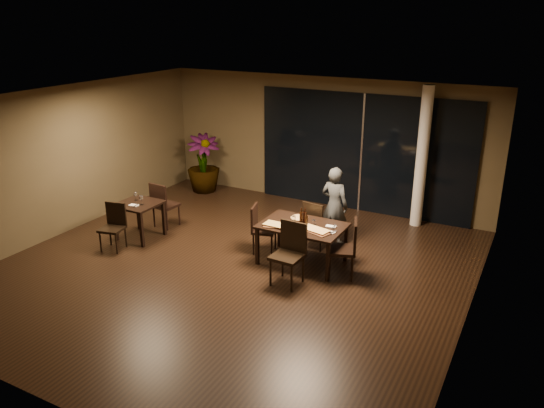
# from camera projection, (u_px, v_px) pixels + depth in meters

# --- Properties ---
(ground) EXTENTS (8.00, 8.00, 0.00)m
(ground) POSITION_uv_depth(u_px,v_px,m) (233.00, 268.00, 9.58)
(ground) COLOR black
(ground) RESTS_ON ground
(wall_back) EXTENTS (8.00, 0.10, 3.00)m
(wall_back) POSITION_uv_depth(u_px,v_px,m) (323.00, 141.00, 12.42)
(wall_back) COLOR #493D27
(wall_back) RESTS_ON ground
(wall_front) EXTENTS (8.00, 0.10, 3.00)m
(wall_front) POSITION_uv_depth(u_px,v_px,m) (30.00, 294.00, 5.70)
(wall_front) COLOR #493D27
(wall_front) RESTS_ON ground
(wall_left) EXTENTS (0.10, 8.00, 3.00)m
(wall_left) POSITION_uv_depth(u_px,v_px,m) (63.00, 160.00, 10.85)
(wall_left) COLOR #493D27
(wall_left) RESTS_ON ground
(wall_right) EXTENTS (0.10, 8.00, 3.00)m
(wall_right) POSITION_uv_depth(u_px,v_px,m) (480.00, 233.00, 7.27)
(wall_right) COLOR #493D27
(wall_right) RESTS_ON ground
(ceiling) EXTENTS (8.00, 8.00, 0.04)m
(ceiling) POSITION_uv_depth(u_px,v_px,m) (228.00, 100.00, 8.54)
(ceiling) COLOR silver
(ceiling) RESTS_ON wall_back
(window_panel) EXTENTS (5.00, 0.06, 2.70)m
(window_panel) POSITION_uv_depth(u_px,v_px,m) (362.00, 153.00, 11.96)
(window_panel) COLOR black
(window_panel) RESTS_ON ground
(column) EXTENTS (0.24, 0.24, 3.00)m
(column) POSITION_uv_depth(u_px,v_px,m) (422.00, 158.00, 11.03)
(column) COLOR white
(column) RESTS_ON ground
(main_table) EXTENTS (1.50, 1.00, 0.75)m
(main_table) POSITION_uv_depth(u_px,v_px,m) (302.00, 229.00, 9.57)
(main_table) COLOR black
(main_table) RESTS_ON ground
(side_table) EXTENTS (0.80, 0.80, 0.75)m
(side_table) POSITION_uv_depth(u_px,v_px,m) (139.00, 209.00, 10.67)
(side_table) COLOR black
(side_table) RESTS_ON ground
(chair_main_far) EXTENTS (0.50, 0.50, 0.96)m
(chair_main_far) POSITION_uv_depth(u_px,v_px,m) (315.00, 222.00, 10.23)
(chair_main_far) COLOR black
(chair_main_far) RESTS_ON ground
(chair_main_near) EXTENTS (0.52, 0.52, 1.06)m
(chair_main_near) POSITION_uv_depth(u_px,v_px,m) (290.00, 250.00, 8.91)
(chair_main_near) COLOR black
(chair_main_near) RESTS_ON ground
(chair_main_left) EXTENTS (0.53, 0.53, 0.93)m
(chair_main_left) POSITION_uv_depth(u_px,v_px,m) (260.00, 226.00, 10.08)
(chair_main_left) COLOR black
(chair_main_left) RESTS_ON ground
(chair_main_right) EXTENTS (0.62, 0.62, 1.04)m
(chair_main_right) POSITION_uv_depth(u_px,v_px,m) (347.00, 246.00, 9.10)
(chair_main_right) COLOR black
(chair_main_right) RESTS_ON ground
(chair_side_far) EXTENTS (0.50, 0.50, 0.99)m
(chair_side_far) POSITION_uv_depth(u_px,v_px,m) (163.00, 203.00, 11.21)
(chair_side_far) COLOR black
(chair_side_far) RESTS_ON ground
(chair_side_near) EXTENTS (0.50, 0.50, 0.91)m
(chair_side_near) POSITION_uv_depth(u_px,v_px,m) (114.00, 224.00, 10.24)
(chair_side_near) COLOR black
(chair_side_near) RESTS_ON ground
(diner) EXTENTS (0.57, 0.42, 1.56)m
(diner) POSITION_uv_depth(u_px,v_px,m) (334.00, 205.00, 10.41)
(diner) COLOR #323537
(diner) RESTS_ON ground
(potted_plant) EXTENTS (1.13, 1.13, 1.47)m
(potted_plant) POSITION_uv_depth(u_px,v_px,m) (203.00, 163.00, 13.46)
(potted_plant) COLOR #204A18
(potted_plant) RESTS_ON ground
(pizza_board_left) EXTENTS (0.56, 0.39, 0.01)m
(pizza_board_left) POSITION_uv_depth(u_px,v_px,m) (278.00, 226.00, 9.47)
(pizza_board_left) COLOR #4C2B18
(pizza_board_left) RESTS_ON main_table
(pizza_board_right) EXTENTS (0.67, 0.48, 0.01)m
(pizza_board_right) POSITION_uv_depth(u_px,v_px,m) (315.00, 230.00, 9.28)
(pizza_board_right) COLOR #4A2A18
(pizza_board_right) RESTS_ON main_table
(oblong_pizza_left) EXTENTS (0.49, 0.24, 0.02)m
(oblong_pizza_left) POSITION_uv_depth(u_px,v_px,m) (278.00, 225.00, 9.46)
(oblong_pizza_left) COLOR maroon
(oblong_pizza_left) RESTS_ON pizza_board_left
(oblong_pizza_right) EXTENTS (0.54, 0.34, 0.02)m
(oblong_pizza_right) POSITION_uv_depth(u_px,v_px,m) (315.00, 229.00, 9.27)
(oblong_pizza_right) COLOR maroon
(oblong_pizza_right) RESTS_ON pizza_board_right
(round_pizza) EXTENTS (0.32, 0.32, 0.01)m
(round_pizza) POSITION_uv_depth(u_px,v_px,m) (299.00, 218.00, 9.84)
(round_pizza) COLOR red
(round_pizza) RESTS_ON main_table
(bottle_a) EXTENTS (0.06, 0.06, 0.29)m
(bottle_a) POSITION_uv_depth(u_px,v_px,m) (301.00, 216.00, 9.56)
(bottle_a) COLOR black
(bottle_a) RESTS_ON main_table
(bottle_b) EXTENTS (0.06, 0.06, 0.26)m
(bottle_b) POSITION_uv_depth(u_px,v_px,m) (306.00, 219.00, 9.45)
(bottle_b) COLOR black
(bottle_b) RESTS_ON main_table
(bottle_c) EXTENTS (0.06, 0.06, 0.29)m
(bottle_c) POSITION_uv_depth(u_px,v_px,m) (305.00, 216.00, 9.57)
(bottle_c) COLOR black
(bottle_c) RESTS_ON main_table
(tumbler_left) EXTENTS (0.08, 0.08, 0.09)m
(tumbler_left) POSITION_uv_depth(u_px,v_px,m) (294.00, 219.00, 9.70)
(tumbler_left) COLOR white
(tumbler_left) RESTS_ON main_table
(tumbler_right) EXTENTS (0.07, 0.07, 0.09)m
(tumbler_right) POSITION_uv_depth(u_px,v_px,m) (314.00, 222.00, 9.53)
(tumbler_right) COLOR white
(tumbler_right) RESTS_ON main_table
(napkin_near) EXTENTS (0.20, 0.14, 0.01)m
(napkin_near) POSITION_uv_depth(u_px,v_px,m) (330.00, 232.00, 9.21)
(napkin_near) COLOR white
(napkin_near) RESTS_ON main_table
(napkin_far) EXTENTS (0.19, 0.12, 0.01)m
(napkin_far) POSITION_uv_depth(u_px,v_px,m) (331.00, 226.00, 9.45)
(napkin_far) COLOR white
(napkin_far) RESTS_ON main_table
(wine_glass_a) EXTENTS (0.07, 0.07, 0.17)m
(wine_glass_a) POSITION_uv_depth(u_px,v_px,m) (136.00, 196.00, 10.75)
(wine_glass_a) COLOR white
(wine_glass_a) RESTS_ON side_table
(wine_glass_b) EXTENTS (0.08, 0.08, 0.19)m
(wine_glass_b) POSITION_uv_depth(u_px,v_px,m) (141.00, 200.00, 10.51)
(wine_glass_b) COLOR white
(wine_glass_b) RESTS_ON side_table
(side_napkin) EXTENTS (0.19, 0.12, 0.01)m
(side_napkin) POSITION_uv_depth(u_px,v_px,m) (134.00, 205.00, 10.49)
(side_napkin) COLOR white
(side_napkin) RESTS_ON side_table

